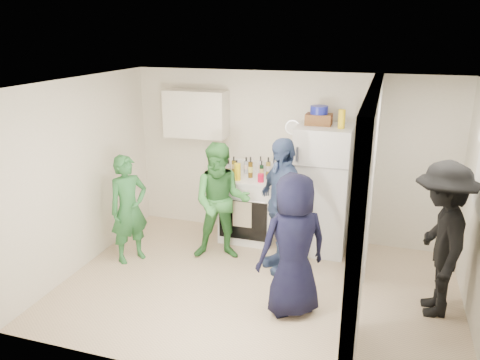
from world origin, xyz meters
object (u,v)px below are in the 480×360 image
object	(u,v)px
blue_bowl	(319,110)
person_navy	(293,246)
person_green_center	(221,202)
person_green_left	(129,209)
wicker_basket	(319,119)
fridge	(322,189)
yellow_cup_stack_top	(342,119)
stove	(250,208)
person_nook	(440,240)
person_denim	(282,205)

from	to	relation	value
blue_bowl	person_navy	size ratio (longest dim) A/B	0.15
person_green_center	person_navy	size ratio (longest dim) A/B	1.01
person_green_center	person_navy	world-z (taller)	person_green_center
blue_bowl	person_green_left	world-z (taller)	blue_bowl
person_green_center	person_navy	bearing A→B (deg)	-56.34
wicker_basket	fridge	bearing A→B (deg)	-26.57
yellow_cup_stack_top	person_green_left	distance (m)	3.08
stove	wicker_basket	size ratio (longest dim) A/B	2.83
yellow_cup_stack_top	person_nook	size ratio (longest dim) A/B	0.14
person_denim	person_navy	world-z (taller)	person_denim
stove	person_denim	world-z (taller)	person_denim
person_navy	blue_bowl	bearing A→B (deg)	-124.29
fridge	person_navy	world-z (taller)	fridge
fridge	person_green_left	bearing A→B (deg)	-155.08
stove	person_green_left	bearing A→B (deg)	-139.63
wicker_basket	person_denim	xyz separation A→B (m)	(-0.31, -0.80, -1.00)
person_denim	blue_bowl	bearing A→B (deg)	118.52
fridge	yellow_cup_stack_top	bearing A→B (deg)	-24.44
yellow_cup_stack_top	wicker_basket	bearing A→B (deg)	154.89
wicker_basket	yellow_cup_stack_top	xyz separation A→B (m)	(0.32, -0.15, 0.05)
stove	person_green_center	xyz separation A→B (m)	(-0.19, -0.72, 0.33)
person_green_center	person_nook	world-z (taller)	person_nook
wicker_basket	blue_bowl	bearing A→B (deg)	0.00
blue_bowl	stove	bearing A→B (deg)	-178.82
blue_bowl	person_nook	bearing A→B (deg)	-39.13
person_navy	person_nook	size ratio (longest dim) A/B	0.93
stove	person_green_left	world-z (taller)	person_green_left
person_nook	person_green_center	bearing A→B (deg)	-104.60
stove	person_navy	distance (m)	2.03
yellow_cup_stack_top	person_denim	size ratio (longest dim) A/B	0.14
fridge	blue_bowl	size ratio (longest dim) A/B	7.57
fridge	person_nook	world-z (taller)	fridge
blue_bowl	person_navy	distance (m)	2.13
person_nook	person_navy	bearing A→B (deg)	-75.82
stove	blue_bowl	xyz separation A→B (m)	(0.97, 0.02, 1.53)
person_navy	person_denim	bearing A→B (deg)	-105.66
wicker_basket	person_green_left	bearing A→B (deg)	-153.17
stove	person_green_center	size ratio (longest dim) A/B	0.60
fridge	person_denim	size ratio (longest dim) A/B	1.01
blue_bowl	person_green_left	distance (m)	2.91
wicker_basket	blue_bowl	size ratio (longest dim) A/B	1.46
person_green_left	person_green_center	size ratio (longest dim) A/B	0.91
fridge	person_nook	bearing A→B (deg)	-39.86
blue_bowl	person_denim	xyz separation A→B (m)	(-0.31, -0.80, -1.13)
person_navy	stove	bearing A→B (deg)	-95.41
person_navy	wicker_basket	bearing A→B (deg)	-124.29
person_denim	fridge	bearing A→B (deg)	111.04
yellow_cup_stack_top	blue_bowl	bearing A→B (deg)	154.89
wicker_basket	person_denim	world-z (taller)	wicker_basket
wicker_basket	person_navy	distance (m)	2.06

